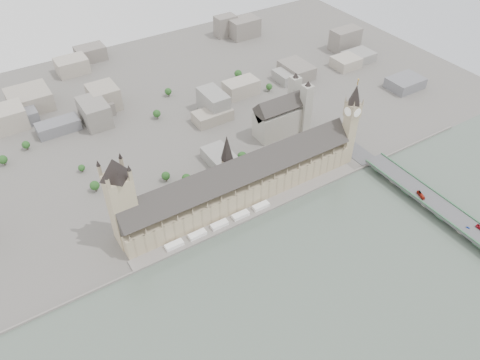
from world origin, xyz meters
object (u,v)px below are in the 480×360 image
palace_of_westminster (239,182)px  westminster_abbey (282,115)px  car_approach (338,128)px  victoria_tower (121,198)px  red_bus_north (421,195)px  car_blue (468,227)px  elizabeth_tower (351,119)px  westminster_bridge (422,197)px

palace_of_westminster → westminster_abbey: size_ratio=3.90×
westminster_abbey → car_approach: westminster_abbey is taller
victoria_tower → red_bus_north: victoria_tower is taller
palace_of_westminster → car_blue: palace_of_westminster is taller
westminster_abbey → car_blue: 245.37m
car_blue → elizabeth_tower: bearing=73.0°
elizabeth_tower → westminster_abbey: bearing=107.3°
elizabeth_tower → victoria_tower: bearing=176.0°
victoria_tower → car_approach: bearing=5.0°
palace_of_westminster → car_approach: size_ratio=57.14×
palace_of_westminster → car_approach: 169.18m
elizabeth_tower → car_blue: bearing=-82.2°
red_bus_north → victoria_tower: bearing=176.3°
elizabeth_tower → westminster_abbey: elizabeth_tower is taller
victoria_tower → car_approach: size_ratio=21.56×
westminster_bridge → car_blue: (-3.03, -57.70, 5.75)m
car_blue → car_approach: car_approach is taller
victoria_tower → car_blue: (280.97, -171.20, -44.33)m
palace_of_westminster → victoria_tower: size_ratio=2.65×
elizabeth_tower → car_approach: (27.77, 43.35, -47.16)m
westminster_bridge → palace_of_westminster: bearing=146.5°
westminster_abbey → westminster_bridge: bearing=-74.4°
westminster_abbey → car_approach: 71.51m
car_approach → elizabeth_tower: bearing=-105.9°
westminster_abbey → car_approach: (54.85, -43.65, -14.16)m
westminster_abbey → red_bus_north: westminster_abbey is taller
red_bus_north → westminster_bridge: bearing=34.1°
westminster_abbey → red_bus_north: 190.03m
palace_of_westminster → car_blue: size_ratio=72.07×
car_blue → westminster_abbey: bearing=76.6°
westminster_bridge → car_approach: car_approach is taller
car_blue → car_approach: (6.81, 196.56, 0.05)m
red_bus_north → car_blue: bearing=-67.6°
victoria_tower → red_bus_north: 303.62m
victoria_tower → westminster_bridge: bearing=-21.8°
westminster_abbey → red_bus_north: bearing=-76.4°
car_approach → palace_of_westminster: bearing=-152.4°
elizabeth_tower → westminster_abbey: 96.91m
red_bus_north → westminster_abbey: bearing=122.5°
victoria_tower → westminster_bridge: size_ratio=0.31×
palace_of_westminster → westminster_abbey: westminster_abbey is taller
elizabeth_tower → car_blue: size_ratio=29.24×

